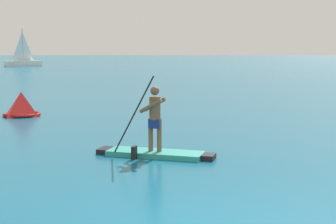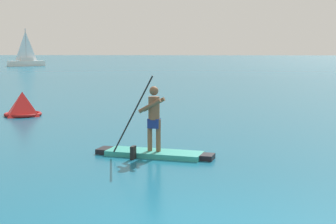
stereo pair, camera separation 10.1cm
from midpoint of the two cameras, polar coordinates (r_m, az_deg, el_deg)
paddleboarder_mid_center at (r=11.42m, az=-1.46°, el=-3.56°), size 2.85×1.13×1.93m
race_marker_buoy at (r=19.17m, az=-16.42°, el=0.74°), size 1.47×1.47×0.91m
sailboat_left_horizon at (r=77.77m, az=-16.14°, el=5.72°), size 5.08×4.68×5.67m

